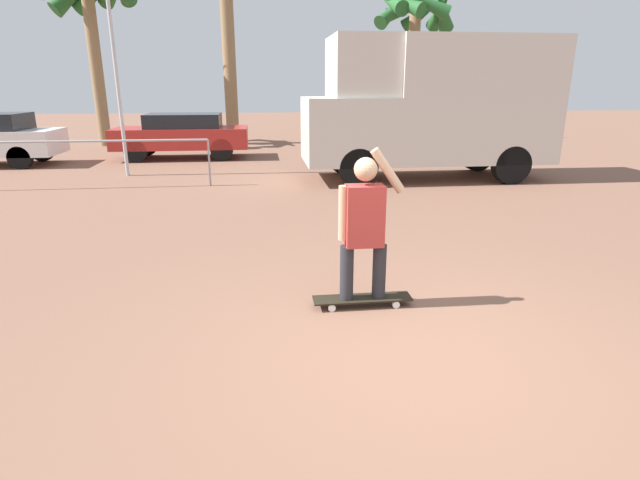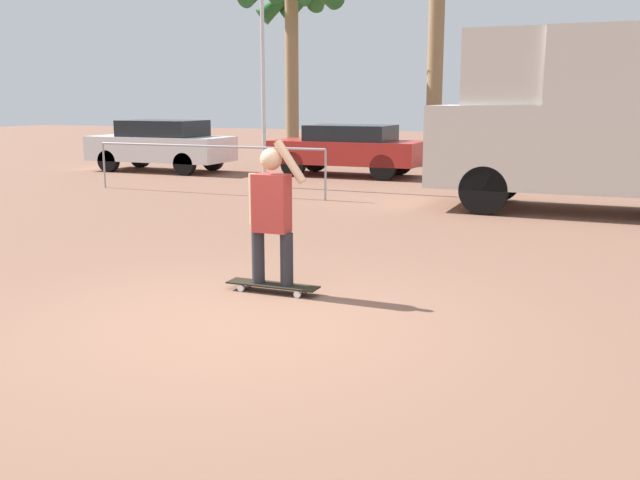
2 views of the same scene
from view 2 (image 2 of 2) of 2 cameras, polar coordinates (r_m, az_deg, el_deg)
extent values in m
plane|color=brown|center=(6.78, -5.94, -6.63)|extent=(80.00, 80.00, 0.00)
cube|color=black|center=(7.78, -3.81, -3.59)|extent=(1.04, 0.24, 0.02)
cylinder|color=white|center=(7.86, -6.34, -3.84)|extent=(0.08, 0.03, 0.08)
cylinder|color=white|center=(8.02, -5.67, -3.50)|extent=(0.08, 0.03, 0.08)
cylinder|color=white|center=(7.56, -1.82, -4.36)|extent=(0.08, 0.03, 0.08)
cylinder|color=white|center=(7.74, -1.22, -4.00)|extent=(0.08, 0.03, 0.08)
cylinder|color=#28282D|center=(7.78, -4.97, -1.35)|extent=(0.14, 0.14, 0.58)
cylinder|color=#28282D|center=(7.63, -2.68, -1.57)|extent=(0.14, 0.14, 0.58)
cube|color=#B23833|center=(7.60, -3.89, 2.95)|extent=(0.38, 0.22, 0.62)
sphere|color=tan|center=(7.55, -3.94, 6.47)|extent=(0.23, 0.23, 0.23)
cylinder|color=tan|center=(7.69, -5.37, 3.29)|extent=(0.09, 0.09, 0.55)
cylinder|color=tan|center=(7.45, -2.41, 6.28)|extent=(0.36, 0.09, 0.46)
cylinder|color=black|center=(13.32, 12.98, 3.92)|extent=(0.89, 0.28, 0.89)
cylinder|color=black|center=(15.17, 14.17, 4.72)|extent=(0.89, 0.28, 0.89)
cube|color=silver|center=(14.19, 13.40, 7.40)|extent=(2.06, 2.16, 1.51)
cube|color=black|center=(14.25, 11.80, 8.69)|extent=(0.04, 1.84, 0.76)
cube|color=silver|center=(14.13, 14.94, 13.12)|extent=(1.44, 1.99, 1.35)
cylinder|color=black|center=(19.38, -2.15, 6.09)|extent=(0.68, 0.22, 0.68)
cylinder|color=black|center=(20.79, -0.37, 6.44)|extent=(0.68, 0.22, 0.68)
cylinder|color=black|center=(18.48, 5.07, 5.80)|extent=(0.68, 0.22, 0.68)
cylinder|color=black|center=(19.96, 6.40, 6.17)|extent=(0.68, 0.22, 0.68)
cube|color=#B22823|center=(19.59, 2.20, 7.05)|extent=(4.09, 1.77, 0.62)
cube|color=black|center=(19.52, 2.49, 8.56)|extent=(2.25, 1.55, 0.42)
cylinder|color=black|center=(21.53, -16.56, 6.08)|extent=(0.63, 0.22, 0.63)
cylinder|color=black|center=(22.71, -14.19, 6.45)|extent=(0.63, 0.22, 0.63)
cylinder|color=black|center=(20.02, -10.78, 5.99)|extent=(0.63, 0.22, 0.63)
cylinder|color=black|center=(21.29, -8.57, 6.36)|extent=(0.63, 0.22, 0.63)
cube|color=white|center=(21.33, -12.63, 7.17)|extent=(4.15, 1.72, 0.70)
cube|color=black|center=(21.24, -12.46, 8.72)|extent=(2.28, 1.51, 0.46)
cylinder|color=#8E704C|center=(23.06, 9.24, 14.74)|extent=(0.49, 0.49, 7.08)
cylinder|color=#8E704C|center=(24.51, -2.26, 13.36)|extent=(0.45, 0.45, 5.98)
cylinder|color=#B7B7BC|center=(17.13, -4.60, 13.92)|extent=(0.09, 0.09, 5.78)
cylinder|color=#99999E|center=(16.01, -9.06, 7.43)|extent=(5.65, 0.05, 0.05)
cylinder|color=#99999E|center=(17.68, -16.89, 5.72)|extent=(0.04, 0.04, 1.05)
cylinder|color=#99999E|center=(14.79, 0.44, 5.22)|extent=(0.04, 0.04, 1.05)
camera|label=1|loc=(4.80, -43.72, 10.10)|focal=28.00mm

